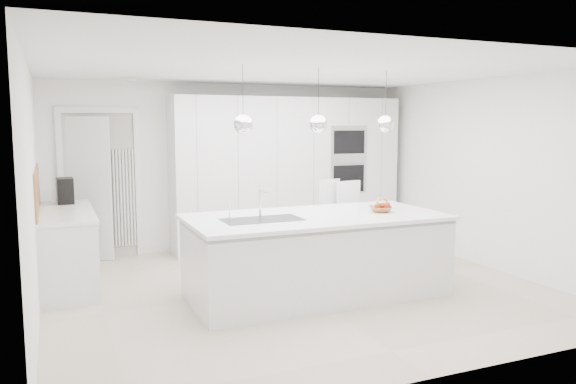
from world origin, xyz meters
name	(u,v)px	position (x,y,z in m)	size (l,w,h in m)	color
floor	(298,289)	(0.00, 0.00, 0.00)	(5.50, 5.50, 0.00)	beige
wall_back	(233,166)	(0.00, 2.50, 1.25)	(5.50, 5.50, 0.00)	white
wall_left	(32,194)	(-2.75, 0.00, 1.25)	(5.00, 5.00, 0.00)	white
ceiling	(299,70)	(0.00, 0.00, 2.50)	(5.50, 5.50, 0.00)	white
tall_cabinets	(288,173)	(0.80, 2.20, 1.15)	(3.60, 0.60, 2.30)	white
oven_stack	(349,159)	(1.70, 1.89, 1.35)	(0.62, 0.04, 1.05)	#A5A5A8
doorway_frame	(101,187)	(-1.95, 2.47, 1.02)	(1.11, 0.08, 2.13)	white
hallway_door	(82,189)	(-2.20, 2.42, 1.00)	(0.82, 0.04, 2.00)	white
radiator	(125,198)	(-1.63, 2.46, 0.85)	(0.32, 0.04, 1.40)	white
left_base_cabinets	(67,250)	(-2.45, 1.20, 0.43)	(0.60, 1.80, 0.86)	white
left_worktop	(65,212)	(-2.45, 1.20, 0.88)	(0.62, 1.82, 0.04)	white
oak_backsplash	(37,190)	(-2.74, 1.20, 1.15)	(0.02, 1.80, 0.50)	#AA6B3A
island_base	(317,257)	(0.10, -0.30, 0.43)	(2.80, 1.20, 0.86)	white
island_worktop	(316,217)	(0.10, -0.25, 0.88)	(2.84, 1.40, 0.04)	white
island_sink	(262,227)	(-0.55, -0.30, 0.82)	(0.84, 0.44, 0.18)	#3F3F42
island_tap	(260,203)	(-0.50, -0.10, 1.05)	(0.02, 0.02, 0.30)	white
pendant_left	(243,124)	(-0.75, -0.30, 1.90)	(0.20, 0.20, 0.20)	white
pendant_mid	(318,124)	(0.10, -0.30, 1.90)	(0.20, 0.20, 0.20)	white
pendant_right	(385,124)	(0.95, -0.30, 1.90)	(0.20, 0.20, 0.20)	white
fruit_bowl	(381,209)	(0.88, -0.34, 0.93)	(0.27, 0.27, 0.07)	#AA6B3A
espresso_machine	(65,191)	(-2.43, 1.81, 1.06)	(0.20, 0.30, 0.33)	black
bar_stool_left	(335,226)	(0.79, 0.60, 0.58)	(0.39, 0.54, 1.17)	white
bar_stool_right	(353,226)	(1.03, 0.55, 0.57)	(0.38, 0.52, 1.14)	white
apple_a	(387,206)	(0.95, -0.37, 0.97)	(0.09, 0.09, 0.09)	#A02217
apple_b	(378,206)	(0.85, -0.34, 0.97)	(0.08, 0.08, 0.08)	#A02217
apple_c	(383,206)	(0.93, -0.31, 0.97)	(0.07, 0.07, 0.07)	#A02217
banana_bunch	(382,202)	(0.91, -0.33, 1.02)	(0.21, 0.21, 0.03)	gold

